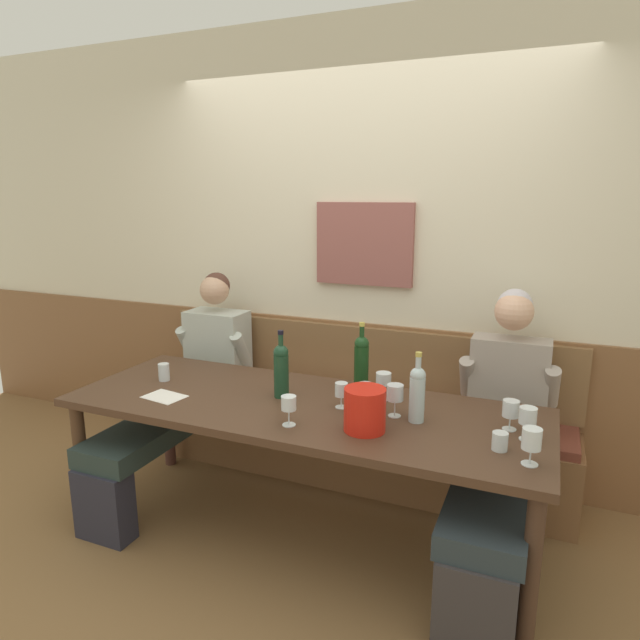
{
  "coord_description": "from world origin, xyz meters",
  "views": [
    {
      "loc": [
        1.11,
        -2.23,
        1.76
      ],
      "look_at": [
        -0.02,
        0.45,
        1.1
      ],
      "focal_mm": 30.93,
      "sensor_mm": 36.0,
      "label": 1
    }
  ],
  "objects": [
    {
      "name": "ground_plane",
      "position": [
        0.0,
        0.0,
        -0.01
      ],
      "size": [
        6.8,
        6.8,
        0.02
      ],
      "primitive_type": "cube",
      "color": "brown",
      "rests_on": "ground"
    },
    {
      "name": "room_wall_back",
      "position": [
        0.0,
        1.09,
        1.4
      ],
      "size": [
        6.8,
        0.12,
        2.8
      ],
      "color": "beige",
      "rests_on": "ground"
    },
    {
      "name": "wood_wainscot_panel",
      "position": [
        0.0,
        1.04,
        0.48
      ],
      "size": [
        6.8,
        0.03,
        0.96
      ],
      "primitive_type": "cube",
      "color": "brown",
      "rests_on": "ground"
    },
    {
      "name": "wall_bench",
      "position": [
        0.0,
        0.83,
        0.28
      ],
      "size": [
        2.71,
        0.42,
        0.94
      ],
      "color": "brown",
      "rests_on": "ground"
    },
    {
      "name": "dining_table",
      "position": [
        0.0,
        0.14,
        0.66
      ],
      "size": [
        2.41,
        0.87,
        0.73
      ],
      "color": "#482F20",
      "rests_on": "ground"
    },
    {
      "name": "person_right_seat",
      "position": [
        -0.93,
        0.46,
        0.61
      ],
      "size": [
        0.5,
        1.29,
        1.26
      ],
      "color": "#272733",
      "rests_on": "ground"
    },
    {
      "name": "person_center_right_seat",
      "position": [
        0.94,
        0.43,
        0.61
      ],
      "size": [
        0.51,
        1.28,
        1.27
      ],
      "color": "#363132",
      "rests_on": "ground"
    },
    {
      "name": "ice_bucket",
      "position": [
        0.4,
        -0.04,
        0.83
      ],
      "size": [
        0.19,
        0.19,
        0.2
      ],
      "primitive_type": "cylinder",
      "color": "red",
      "rests_on": "dining_table"
    },
    {
      "name": "wine_bottle_amber_mid",
      "position": [
        0.59,
        0.15,
        0.87
      ],
      "size": [
        0.07,
        0.07,
        0.33
      ],
      "color": "#B0C5C9",
      "rests_on": "dining_table"
    },
    {
      "name": "wine_bottle_clear_water",
      "position": [
        0.21,
        0.46,
        0.89
      ],
      "size": [
        0.08,
        0.08,
        0.37
      ],
      "color": "#173A18",
      "rests_on": "dining_table"
    },
    {
      "name": "wine_bottle_green_tall",
      "position": [
        -0.13,
        0.19,
        0.88
      ],
      "size": [
        0.08,
        0.08,
        0.36
      ],
      "color": "#1A3D26",
      "rests_on": "dining_table"
    },
    {
      "name": "wine_glass_mid_right",
      "position": [
        0.37,
        0.36,
        0.84
      ],
      "size": [
        0.08,
        0.08,
        0.14
      ],
      "color": "silver",
      "rests_on": "dining_table"
    },
    {
      "name": "wine_glass_left_end",
      "position": [
        0.06,
        -0.12,
        0.83
      ],
      "size": [
        0.07,
        0.07,
        0.14
      ],
      "color": "silver",
      "rests_on": "dining_table"
    },
    {
      "name": "wine_glass_mid_left",
      "position": [
        1.09,
        -0.09,
        0.83
      ],
      "size": [
        0.08,
        0.08,
        0.15
      ],
      "color": "silver",
      "rests_on": "dining_table"
    },
    {
      "name": "wine_glass_center_rear",
      "position": [
        0.48,
        0.17,
        0.84
      ],
      "size": [
        0.08,
        0.08,
        0.16
      ],
      "color": "silver",
      "rests_on": "dining_table"
    },
    {
      "name": "wine_glass_center_front",
      "position": [
        0.99,
        0.22,
        0.82
      ],
      "size": [
        0.07,
        0.07,
        0.14
      ],
      "color": "silver",
      "rests_on": "dining_table"
    },
    {
      "name": "wine_glass_near_bucket",
      "position": [
        1.07,
        0.14,
        0.84
      ],
      "size": [
        0.07,
        0.07,
        0.15
      ],
      "color": "silver",
      "rests_on": "dining_table"
    },
    {
      "name": "wine_glass_right_end",
      "position": [
        0.33,
        0.17,
        0.82
      ],
      "size": [
        0.07,
        0.07,
        0.14
      ],
      "color": "silver",
      "rests_on": "dining_table"
    },
    {
      "name": "wine_glass_by_bottle",
      "position": [
        0.21,
        0.17,
        0.82
      ],
      "size": [
        0.06,
        0.06,
        0.13
      ],
      "color": "silver",
      "rests_on": "dining_table"
    },
    {
      "name": "water_tumbler_right",
      "position": [
        0.97,
        -0.01,
        0.77
      ],
      "size": [
        0.07,
        0.07,
        0.08
      ],
      "primitive_type": "cylinder",
      "color": "silver",
      "rests_on": "dining_table"
    },
    {
      "name": "water_tumbler_left",
      "position": [
        -0.86,
        0.17,
        0.78
      ],
      "size": [
        0.06,
        0.06,
        0.1
      ],
      "primitive_type": "cylinder",
      "color": "silver",
      "rests_on": "dining_table"
    },
    {
      "name": "tasting_sheet_left_guest",
      "position": [
        -0.7,
        -0.05,
        0.73
      ],
      "size": [
        0.23,
        0.18,
        0.0
      ],
      "primitive_type": "cube",
      "rotation": [
        0.0,
        0.0,
        -0.15
      ],
      "color": "white",
      "rests_on": "dining_table"
    }
  ]
}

